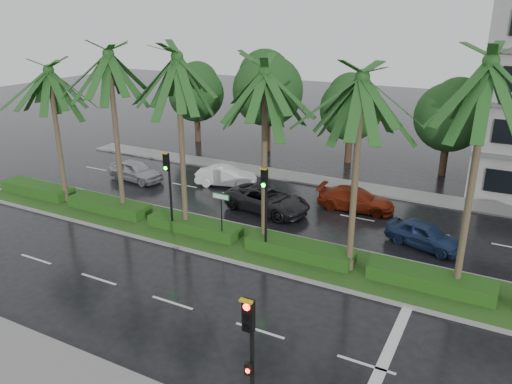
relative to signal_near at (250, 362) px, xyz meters
The scene contains 17 objects.
ground 11.42m from the signal_near, 122.58° to the left, with size 120.00×120.00×0.00m, color black.
near_sidewalk 6.53m from the signal_near, behind, with size 40.00×2.40×0.12m, color slate.
far_sidewalk 22.35m from the signal_near, 105.67° to the left, with size 40.00×2.00×0.12m, color slate.
median 12.24m from the signal_near, 120.00° to the left, with size 36.00×4.00×0.15m.
hedge 12.17m from the signal_near, 120.00° to the left, with size 35.20×1.40×0.60m.
lane_markings 9.76m from the signal_near, 108.30° to the left, with size 34.00×13.06×0.01m.
palm_row 13.87m from the signal_near, 124.85° to the left, with size 26.30×4.20×10.10m.
signal_near is the anchor object (origin of this frame).
signal_median_left 13.93m from the signal_near, 135.91° to the left, with size 0.34×0.42×4.36m.
signal_median_right 10.69m from the signal_near, 114.91° to the left, with size 0.34×0.42×4.36m.
street_sign 12.11m from the signal_near, 125.34° to the left, with size 0.95×0.09×2.60m.
bg_trees 27.96m from the signal_near, 104.52° to the left, with size 32.81×5.71×8.25m.
car_silver 23.61m from the signal_near, 138.22° to the left, with size 4.15×1.67×1.41m, color #A6A9AD.
car_white 21.18m from the signal_near, 123.03° to the left, with size 3.98×1.39×1.31m, color white.
car_darkgrey 16.59m from the signal_near, 115.11° to the left, with size 5.16×2.38×1.43m, color black.
car_red 17.89m from the signal_near, 98.08° to the left, with size 4.49×1.83×1.30m, color maroon.
car_blue 14.65m from the signal_near, 82.09° to the left, with size 3.82×1.54×1.30m, color navy.
Camera 1 is at (11.14, -18.77, 11.14)m, focal length 35.00 mm.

